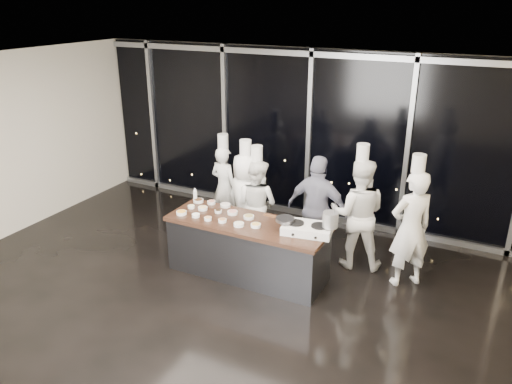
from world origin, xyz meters
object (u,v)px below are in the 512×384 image
(frying_pan, at_px, (284,219))
(chef_far_left, at_px, (224,186))
(chef_left, at_px, (246,199))
(chef_side, at_px, (411,228))
(stock_pot, at_px, (330,220))
(stove, at_px, (307,229))
(chef_center, at_px, (257,204))
(chef_right, at_px, (358,213))
(guest, at_px, (318,210))
(demo_counter, at_px, (247,248))

(frying_pan, relative_size, chef_far_left, 0.28)
(frying_pan, xyz_separation_m, chef_far_left, (-1.80, 1.39, -0.27))
(chef_left, height_order, chef_side, chef_side)
(stock_pot, bearing_deg, stove, -171.70)
(chef_center, xyz_separation_m, chef_right, (1.68, 0.15, 0.10))
(stove, xyz_separation_m, chef_center, (-1.22, 0.84, -0.16))
(guest, distance_m, chef_right, 0.63)
(stove, height_order, chef_right, chef_right)
(chef_far_left, bearing_deg, demo_counter, 141.37)
(stove, height_order, guest, guest)
(stove, bearing_deg, demo_counter, 174.12)
(demo_counter, relative_size, chef_center, 1.36)
(demo_counter, bearing_deg, chef_left, 118.74)
(frying_pan, bearing_deg, chef_center, 125.42)
(chef_center, height_order, chef_right, chef_right)
(chef_left, distance_m, chef_center, 0.22)
(chef_left, bearing_deg, stock_pot, 171.15)
(frying_pan, relative_size, chef_right, 0.24)
(chef_right, bearing_deg, chef_left, -10.45)
(stock_pot, bearing_deg, chef_right, 81.34)
(demo_counter, distance_m, stock_pot, 1.44)
(chef_right, height_order, chef_side, chef_side)
(chef_far_left, height_order, chef_right, chef_right)
(stock_pot, xyz_separation_m, guest, (-0.47, 0.82, -0.26))
(chef_right, distance_m, chef_side, 0.86)
(chef_far_left, height_order, guest, chef_far_left)
(stove, height_order, chef_far_left, chef_far_left)
(chef_left, xyz_separation_m, chef_side, (2.74, -0.07, 0.08))
(stove, distance_m, guest, 0.89)
(stove, height_order, frying_pan, frying_pan)
(demo_counter, bearing_deg, chef_center, 107.74)
(frying_pan, xyz_separation_m, chef_side, (1.63, 0.85, -0.15))
(stock_pot, height_order, guest, guest)
(stove, xyz_separation_m, chef_right, (0.46, 0.99, -0.06))
(chef_right, bearing_deg, frying_pan, 38.34)
(frying_pan, distance_m, chef_right, 1.32)
(chef_far_left, bearing_deg, chef_left, 156.46)
(chef_center, bearing_deg, chef_side, -171.61)
(chef_left, bearing_deg, chef_side, -165.45)
(chef_right, bearing_deg, stove, 50.64)
(stove, relative_size, stock_pot, 3.48)
(chef_right, bearing_deg, chef_far_left, -21.90)
(stove, bearing_deg, frying_pan, -179.92)
(guest, height_order, chef_side, chef_side)
(guest, relative_size, chef_right, 0.88)
(stock_pot, relative_size, chef_far_left, 0.12)
(chef_left, bearing_deg, frying_pan, 156.36)
(guest, distance_m, chef_side, 1.46)
(chef_center, bearing_deg, guest, -168.80)
(demo_counter, height_order, chef_center, chef_center)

